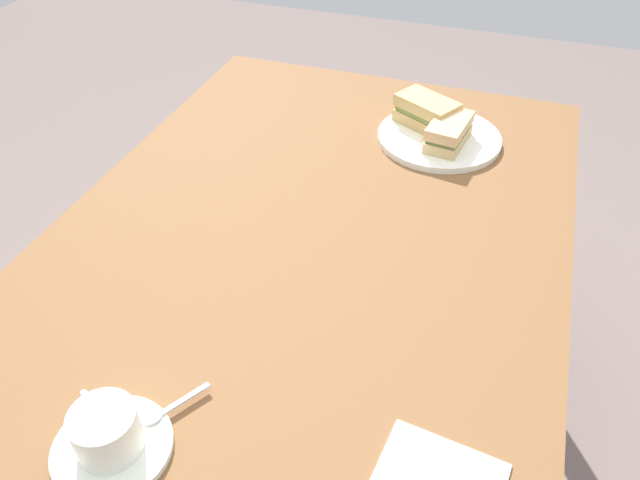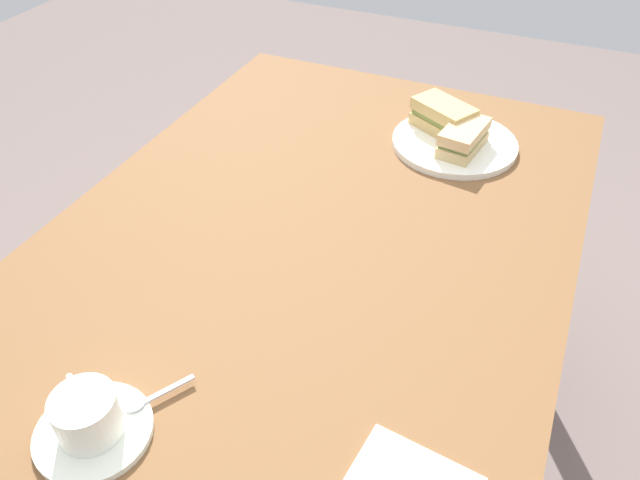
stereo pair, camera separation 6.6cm
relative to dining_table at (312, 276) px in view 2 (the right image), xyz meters
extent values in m
plane|color=#70605C|center=(0.00, 0.00, -0.62)|extent=(6.00, 6.00, 0.00)
cube|color=brown|center=(0.00, 0.00, 0.09)|extent=(1.32, 0.90, 0.04)
cylinder|color=brown|center=(0.58, -0.38, -0.27)|extent=(0.07, 0.07, 0.70)
cylinder|color=brown|center=(0.58, 0.38, -0.27)|extent=(0.07, 0.07, 0.70)
cylinder|color=white|center=(0.39, -0.16, 0.12)|extent=(0.27, 0.27, 0.01)
cube|color=#D5B679|center=(0.36, -0.18, 0.14)|extent=(0.14, 0.09, 0.02)
cube|color=#718E4C|center=(0.36, -0.18, 0.15)|extent=(0.13, 0.08, 0.01)
cube|color=#D9B27A|center=(0.36, -0.18, 0.17)|extent=(0.14, 0.09, 0.02)
cube|color=tan|center=(0.42, -0.12, 0.14)|extent=(0.13, 0.15, 0.03)
cube|color=olive|center=(0.42, -0.12, 0.16)|extent=(0.12, 0.14, 0.01)
cube|color=tan|center=(0.42, -0.12, 0.18)|extent=(0.13, 0.15, 0.03)
cylinder|color=white|center=(-0.49, 0.09, 0.12)|extent=(0.15, 0.15, 0.01)
cylinder|color=white|center=(-0.49, 0.09, 0.15)|extent=(0.08, 0.08, 0.06)
cylinder|color=#9E6F41|center=(-0.49, 0.09, 0.18)|extent=(0.07, 0.07, 0.01)
torus|color=white|center=(-0.46, 0.13, 0.15)|extent=(0.03, 0.04, 0.04)
cube|color=silver|center=(-0.40, 0.03, 0.12)|extent=(0.07, 0.05, 0.00)
ellipsoid|color=silver|center=(-0.44, 0.06, 0.12)|extent=(0.03, 0.03, 0.01)
camera|label=1|loc=(-0.81, -0.30, 0.81)|focal=34.76mm
camera|label=2|loc=(-0.79, -0.36, 0.81)|focal=34.76mm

